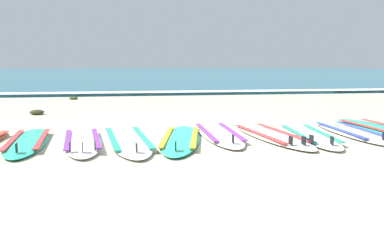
{
  "coord_description": "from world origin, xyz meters",
  "views": [
    {
      "loc": [
        -0.67,
        -5.45,
        1.14
      ],
      "look_at": [
        0.28,
        0.97,
        0.25
      ],
      "focal_mm": 36.0,
      "sensor_mm": 36.0,
      "label": 1
    }
  ],
  "objects_px": {
    "surfboard_2": "(82,141)",
    "surfboard_5": "(219,134)",
    "surfboard_4": "(180,139)",
    "surfboard_8": "(351,132)",
    "surfboard_1": "(28,141)",
    "surfboard_6": "(270,135)",
    "surfboard_9": "(384,130)",
    "surfboard_7": "(309,135)",
    "surfboard_3": "(127,140)"
  },
  "relations": [
    {
      "from": "surfboard_2",
      "to": "surfboard_5",
      "type": "height_order",
      "value": "same"
    },
    {
      "from": "surfboard_8",
      "to": "surfboard_9",
      "type": "bearing_deg",
      "value": 9.25
    },
    {
      "from": "surfboard_4",
      "to": "surfboard_5",
      "type": "height_order",
      "value": "same"
    },
    {
      "from": "surfboard_1",
      "to": "surfboard_3",
      "type": "distance_m",
      "value": 1.39
    },
    {
      "from": "surfboard_2",
      "to": "surfboard_4",
      "type": "distance_m",
      "value": 1.39
    },
    {
      "from": "surfboard_4",
      "to": "surfboard_9",
      "type": "bearing_deg",
      "value": 4.62
    },
    {
      "from": "surfboard_3",
      "to": "surfboard_2",
      "type": "bearing_deg",
      "value": 179.38
    },
    {
      "from": "surfboard_3",
      "to": "surfboard_6",
      "type": "xyz_separation_m",
      "value": [
        2.16,
        0.05,
        0.0
      ]
    },
    {
      "from": "surfboard_1",
      "to": "surfboard_9",
      "type": "distance_m",
      "value": 5.57
    },
    {
      "from": "surfboard_4",
      "to": "surfboard_7",
      "type": "relative_size",
      "value": 1.07
    },
    {
      "from": "surfboard_4",
      "to": "surfboard_8",
      "type": "relative_size",
      "value": 1.06
    },
    {
      "from": "surfboard_1",
      "to": "surfboard_3",
      "type": "relative_size",
      "value": 0.89
    },
    {
      "from": "surfboard_2",
      "to": "surfboard_5",
      "type": "relative_size",
      "value": 0.98
    },
    {
      "from": "surfboard_3",
      "to": "surfboard_4",
      "type": "distance_m",
      "value": 0.76
    },
    {
      "from": "surfboard_2",
      "to": "surfboard_7",
      "type": "bearing_deg",
      "value": -1.09
    },
    {
      "from": "surfboard_3",
      "to": "surfboard_9",
      "type": "bearing_deg",
      "value": 3.26
    },
    {
      "from": "surfboard_3",
      "to": "surfboard_7",
      "type": "height_order",
      "value": "same"
    },
    {
      "from": "surfboard_6",
      "to": "surfboard_5",
      "type": "bearing_deg",
      "value": 163.08
    },
    {
      "from": "surfboard_2",
      "to": "surfboard_8",
      "type": "relative_size",
      "value": 1.0
    },
    {
      "from": "surfboard_3",
      "to": "surfboard_8",
      "type": "height_order",
      "value": "same"
    },
    {
      "from": "surfboard_8",
      "to": "surfboard_2",
      "type": "bearing_deg",
      "value": -178.29
    },
    {
      "from": "surfboard_1",
      "to": "surfboard_6",
      "type": "distance_m",
      "value": 3.55
    },
    {
      "from": "surfboard_6",
      "to": "surfboard_1",
      "type": "bearing_deg",
      "value": 179.29
    },
    {
      "from": "surfboard_2",
      "to": "surfboard_3",
      "type": "bearing_deg",
      "value": -0.62
    },
    {
      "from": "surfboard_5",
      "to": "surfboard_3",
      "type": "bearing_deg",
      "value": -168.57
    },
    {
      "from": "surfboard_7",
      "to": "surfboard_2",
      "type": "bearing_deg",
      "value": 178.91
    },
    {
      "from": "surfboard_7",
      "to": "surfboard_3",
      "type": "bearing_deg",
      "value": 178.8
    },
    {
      "from": "surfboard_5",
      "to": "surfboard_9",
      "type": "bearing_deg",
      "value": -0.91
    },
    {
      "from": "surfboard_1",
      "to": "surfboard_6",
      "type": "height_order",
      "value": "same"
    },
    {
      "from": "surfboard_3",
      "to": "surfboard_6",
      "type": "bearing_deg",
      "value": 1.35
    },
    {
      "from": "surfboard_2",
      "to": "surfboard_6",
      "type": "distance_m",
      "value": 2.79
    },
    {
      "from": "surfboard_7",
      "to": "surfboard_9",
      "type": "relative_size",
      "value": 0.85
    },
    {
      "from": "surfboard_1",
      "to": "surfboard_3",
      "type": "xyz_separation_m",
      "value": [
        1.39,
        -0.09,
        -0.0
      ]
    },
    {
      "from": "surfboard_5",
      "to": "surfboard_9",
      "type": "height_order",
      "value": "same"
    },
    {
      "from": "surfboard_9",
      "to": "surfboard_3",
      "type": "bearing_deg",
      "value": -176.74
    },
    {
      "from": "surfboard_1",
      "to": "surfboard_8",
      "type": "height_order",
      "value": "same"
    },
    {
      "from": "surfboard_2",
      "to": "surfboard_1",
      "type": "bearing_deg",
      "value": 173.36
    },
    {
      "from": "surfboard_1",
      "to": "surfboard_4",
      "type": "distance_m",
      "value": 2.15
    },
    {
      "from": "surfboard_6",
      "to": "surfboard_4",
      "type": "bearing_deg",
      "value": -176.33
    },
    {
      "from": "surfboard_4",
      "to": "surfboard_9",
      "type": "xyz_separation_m",
      "value": [
        3.42,
        0.28,
        -0.0
      ]
    },
    {
      "from": "surfboard_4",
      "to": "surfboard_8",
      "type": "distance_m",
      "value": 2.77
    },
    {
      "from": "surfboard_8",
      "to": "surfboard_7",
      "type": "bearing_deg",
      "value": -166.7
    },
    {
      "from": "surfboard_3",
      "to": "surfboard_5",
      "type": "distance_m",
      "value": 1.43
    },
    {
      "from": "surfboard_1",
      "to": "surfboard_5",
      "type": "bearing_deg",
      "value": 3.85
    },
    {
      "from": "surfboard_4",
      "to": "surfboard_6",
      "type": "distance_m",
      "value": 1.4
    },
    {
      "from": "surfboard_2",
      "to": "surfboard_5",
      "type": "distance_m",
      "value": 2.05
    },
    {
      "from": "surfboard_5",
      "to": "surfboard_6",
      "type": "xyz_separation_m",
      "value": [
        0.76,
        -0.23,
        0.0
      ]
    },
    {
      "from": "surfboard_5",
      "to": "surfboard_6",
      "type": "relative_size",
      "value": 0.96
    },
    {
      "from": "surfboard_3",
      "to": "surfboard_7",
      "type": "xyz_separation_m",
      "value": [
        2.73,
        -0.06,
        0.0
      ]
    },
    {
      "from": "surfboard_6",
      "to": "surfboard_7",
      "type": "height_order",
      "value": "same"
    }
  ]
}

